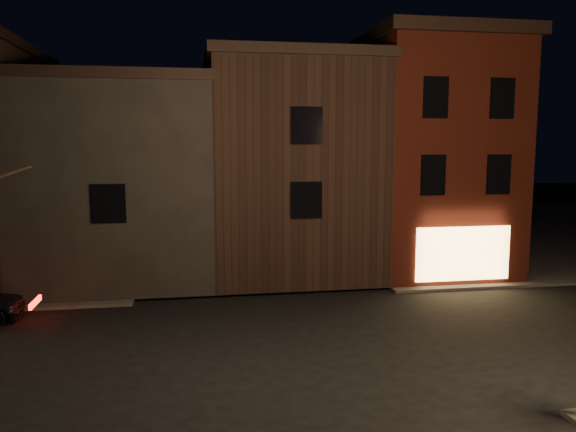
{
  "coord_description": "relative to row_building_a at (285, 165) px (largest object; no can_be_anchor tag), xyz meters",
  "views": [
    {
      "loc": [
        -2.77,
        -15.38,
        5.86
      ],
      "look_at": [
        0.69,
        4.82,
        3.2
      ],
      "focal_mm": 35.0,
      "sensor_mm": 36.0,
      "label": 1
    }
  ],
  "objects": [
    {
      "name": "row_building_a",
      "position": [
        0.0,
        0.0,
        0.0
      ],
      "size": [
        7.3,
        10.3,
        9.4
      ],
      "color": "black",
      "rests_on": "ground"
    },
    {
      "name": "sidewalk_far_right",
      "position": [
        18.5,
        9.5,
        -4.77
      ],
      "size": [
        30.0,
        30.0,
        0.12
      ],
      "primitive_type": "cube",
      "color": "#2D2B28",
      "rests_on": "ground"
    },
    {
      "name": "ground",
      "position": [
        -1.5,
        -10.5,
        -4.83
      ],
      "size": [
        120.0,
        120.0,
        0.0
      ],
      "primitive_type": "plane",
      "color": "black",
      "rests_on": "ground"
    },
    {
      "name": "row_building_b",
      "position": [
        -7.25,
        0.0,
        -0.5
      ],
      "size": [
        7.8,
        10.3,
        8.4
      ],
      "color": "black",
      "rests_on": "ground"
    },
    {
      "name": "corner_building",
      "position": [
        6.5,
        -1.03,
        0.57
      ],
      "size": [
        6.5,
        8.5,
        10.5
      ],
      "color": "#45140C",
      "rests_on": "ground"
    }
  ]
}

